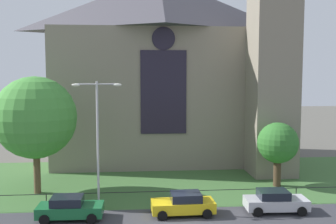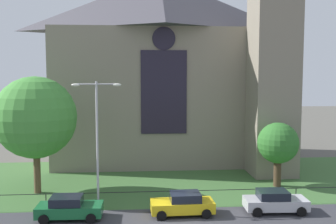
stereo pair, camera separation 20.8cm
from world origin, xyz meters
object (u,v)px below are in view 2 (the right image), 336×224
Objects in this scene: church_building at (167,67)px; streetlamp_near at (97,129)px; tree_right_near at (278,144)px; parked_car_silver at (275,201)px; parked_car_yellow at (183,204)px; parked_car_green at (69,208)px; tree_left_near at (36,118)px.

church_building is 17.72m from streetlamp_near.
parked_car_silver is at bearing -111.24° from tree_right_near.
parked_car_yellow is (-8.74, -6.23, -2.90)m from tree_right_near.
streetlamp_near is 2.11× the size of parked_car_green.
parked_car_green is at bearing -0.36° from parked_car_yellow.
tree_left_near is 2.18× the size of parked_car_yellow.
church_building is 4.80× the size of tree_right_near.
tree_left_near reaches higher than tree_right_near.
parked_car_yellow is 0.99× the size of parked_car_silver.
tree_right_near is at bearing 22.71° from parked_car_green.
tree_right_near is (19.69, 0.31, -2.39)m from tree_left_near.
church_building is 16.85m from tree_left_near.
streetlamp_near is 2.10× the size of parked_car_yellow.
church_building is 2.91× the size of streetlamp_near.
church_building reaches higher than tree_left_near.
streetlamp_near is at bearing 174.72° from parked_car_silver.
parked_car_yellow is (5.77, -1.70, -4.87)m from streetlamp_near.
church_building is 6.08× the size of parked_car_silver.
parked_car_silver is at bearing -71.27° from church_building.
tree_left_near is 1.71× the size of tree_right_near.
tree_left_near is 19.00m from parked_car_silver.
streetlamp_near reaches higher than parked_car_silver.
streetlamp_near is (-14.51, -4.52, 1.98)m from tree_right_near.
parked_car_green is (-7.83, -17.83, -9.53)m from church_building.
church_building reaches higher than streetlamp_near.
parked_car_green is 1.00× the size of parked_car_yellow.
church_building reaches higher than parked_car_green.
parked_car_silver is (17.28, -5.88, -5.29)m from tree_left_near.
tree_left_near reaches higher than parked_car_yellow.
tree_right_near reaches higher than parked_car_silver.
parked_car_green is at bearing -60.28° from tree_left_near.
parked_car_silver is (13.81, 0.20, 0.00)m from parked_car_green.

